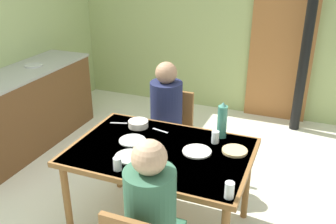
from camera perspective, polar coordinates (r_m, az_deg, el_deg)
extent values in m
plane|color=silver|center=(3.51, -6.33, -14.05)|extent=(6.67, 6.67, 0.00)
cube|color=#A2B36F|center=(5.24, 6.48, 14.19)|extent=(4.08, 0.10, 2.56)
cube|color=#9E6131|center=(5.05, 17.00, 9.69)|extent=(0.80, 0.05, 2.00)
cylinder|color=black|center=(4.71, 20.73, 11.75)|extent=(0.12, 0.12, 2.56)
cube|color=brown|center=(4.56, -21.37, 0.04)|extent=(0.60, 1.91, 0.87)
cube|color=#9E9E99|center=(4.41, -22.24, 5.39)|extent=(0.61, 1.95, 0.03)
cylinder|color=#B7B7BC|center=(4.60, -19.89, 6.75)|extent=(0.21, 0.21, 0.01)
cube|color=brown|center=(2.84, -1.12, -6.12)|extent=(1.36, 0.94, 0.04)
cube|color=beige|center=(2.84, -1.13, -5.79)|extent=(1.31, 0.90, 0.00)
cylinder|color=brown|center=(3.03, -15.13, -13.42)|extent=(0.06, 0.06, 0.71)
cylinder|color=brown|center=(3.58, -7.68, -6.48)|extent=(0.06, 0.06, 0.71)
cylinder|color=brown|center=(3.23, 11.96, -10.46)|extent=(0.06, 0.06, 0.71)
cube|color=brown|center=(3.66, 0.04, -3.78)|extent=(0.40, 0.40, 0.04)
cube|color=brown|center=(3.72, 1.06, 0.28)|extent=(0.38, 0.04, 0.42)
cylinder|color=brown|center=(3.60, 1.57, -8.87)|extent=(0.04, 0.04, 0.41)
cylinder|color=brown|center=(3.71, -3.41, -7.81)|extent=(0.04, 0.04, 0.41)
cylinder|color=brown|center=(3.87, 3.33, -6.33)|extent=(0.04, 0.04, 0.41)
cylinder|color=brown|center=(3.98, -1.34, -5.42)|extent=(0.04, 0.04, 0.41)
cylinder|color=#38664C|center=(2.22, -2.71, -14.73)|extent=(0.30, 0.30, 0.52)
sphere|color=tan|center=(2.02, -2.91, -6.94)|extent=(0.20, 0.20, 0.20)
cube|color=#1F2048|center=(3.50, -0.93, -4.04)|extent=(0.30, 0.22, 0.12)
cylinder|color=#1E2347|center=(3.48, -0.26, 0.53)|extent=(0.30, 0.30, 0.52)
sphere|color=#A87A5B|center=(3.36, -0.27, 6.02)|extent=(0.20, 0.20, 0.20)
cylinder|color=#3E8570|center=(2.99, 8.28, -1.50)|extent=(0.08, 0.08, 0.27)
cone|color=#478475|center=(2.93, 8.45, 1.19)|extent=(0.05, 0.05, 0.04)
cylinder|color=silver|center=(3.18, -4.56, -1.80)|extent=(0.17, 0.17, 0.05)
cylinder|color=white|center=(2.81, 4.45, -6.01)|extent=(0.22, 0.22, 0.01)
cylinder|color=white|center=(2.75, -5.92, -6.79)|extent=(0.21, 0.21, 0.01)
cylinder|color=white|center=(2.96, -5.47, -4.35)|extent=(0.21, 0.21, 0.01)
cylinder|color=silver|center=(2.93, 7.24, -3.83)|extent=(0.06, 0.06, 0.10)
cylinder|color=silver|center=(2.34, 9.37, -11.71)|extent=(0.06, 0.06, 0.11)
cylinder|color=silver|center=(2.60, -7.74, -7.87)|extent=(0.06, 0.06, 0.09)
cylinder|color=#DBB77A|center=(2.84, 10.16, -5.86)|extent=(0.19, 0.19, 0.02)
cube|color=silver|center=(3.11, -1.18, -2.87)|extent=(0.15, 0.05, 0.00)
cube|color=silver|center=(3.27, -7.54, -1.69)|extent=(0.15, 0.06, 0.00)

